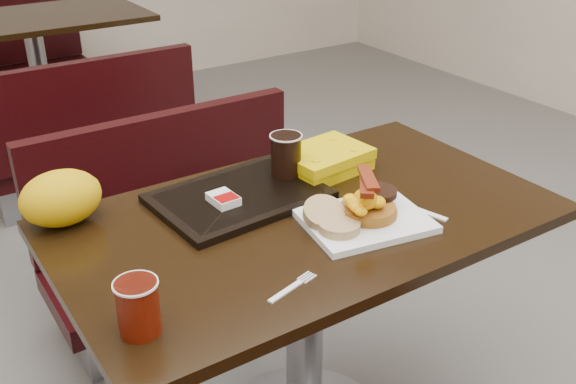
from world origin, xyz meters
TOP-DOWN VIEW (x-y plane):
  - table_near at (0.00, 0.00)m, footprint 1.20×0.70m
  - bench_near_n at (0.00, 0.70)m, footprint 1.00×0.46m
  - table_far at (0.00, 2.60)m, footprint 1.20×0.70m
  - bench_far_s at (0.00, 1.90)m, footprint 1.00×0.46m
  - bench_far_n at (0.00, 3.30)m, footprint 1.00×0.46m
  - platter at (0.09, -0.12)m, footprint 0.32×0.27m
  - pancake_stack at (0.10, -0.11)m, footprint 0.14×0.14m
  - sausage_patty at (0.15, -0.08)m, footprint 0.10×0.10m
  - scrambled_eggs at (0.08, -0.13)m, footprint 0.11×0.10m
  - bacon_strips at (0.09, -0.11)m, footprint 0.16×0.18m
  - muffin_bottom at (0.00, -0.13)m, footprint 0.11×0.11m
  - muffin_top at (-0.01, -0.08)m, footprint 0.12×0.12m
  - coffee_cup_near at (-0.51, -0.20)m, footprint 0.08×0.08m
  - fork at (-0.22, -0.24)m, footprint 0.13×0.06m
  - knife at (0.23, -0.12)m, footprint 0.07×0.19m
  - condiment_syrup at (-0.08, 0.04)m, footprint 0.05×0.05m
  - condiment_ketchup at (-0.00, 0.03)m, footprint 0.05×0.04m
  - tray at (-0.10, 0.15)m, footprint 0.43×0.32m
  - hashbrown_sleeve_left at (-0.16, 0.13)m, footprint 0.06×0.08m
  - coffee_cup_far at (0.06, 0.18)m, footprint 0.10×0.10m
  - clamshell at (0.18, 0.18)m, footprint 0.25×0.20m
  - paper_bag at (-0.50, 0.28)m, footprint 0.23×0.20m

SIDE VIEW (x-z plane):
  - bench_near_n at x=0.00m, z-range 0.00..0.72m
  - bench_far_s at x=0.00m, z-range 0.00..0.72m
  - bench_far_n at x=0.00m, z-range 0.00..0.72m
  - table_near at x=0.00m, z-range 0.00..0.75m
  - table_far at x=0.00m, z-range 0.00..0.75m
  - fork at x=-0.22m, z-range 0.75..0.75m
  - knife at x=0.23m, z-range 0.75..0.75m
  - condiment_syrup at x=-0.08m, z-range 0.75..0.76m
  - condiment_ketchup at x=0.00m, z-range 0.75..0.76m
  - platter at x=0.09m, z-range 0.75..0.77m
  - tray at x=-0.10m, z-range 0.75..0.77m
  - muffin_bottom at x=0.00m, z-range 0.77..0.79m
  - hashbrown_sleeve_left at x=-0.16m, z-range 0.77..0.79m
  - pancake_stack at x=0.10m, z-range 0.77..0.79m
  - clamshell at x=0.18m, z-range 0.75..0.81m
  - muffin_top at x=-0.01m, z-range 0.76..0.82m
  - sausage_patty at x=0.15m, z-range 0.79..0.81m
  - coffee_cup_near at x=-0.51m, z-range 0.75..0.86m
  - paper_bag at x=-0.50m, z-range 0.75..0.88m
  - scrambled_eggs at x=0.08m, z-range 0.79..0.85m
  - coffee_cup_far at x=0.06m, z-range 0.77..0.88m
  - bacon_strips at x=0.09m, z-range 0.85..0.86m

